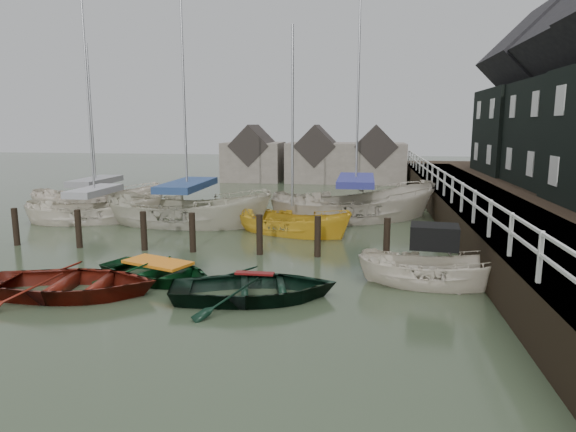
% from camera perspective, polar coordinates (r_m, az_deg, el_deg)
% --- Properties ---
extents(ground, '(120.00, 120.00, 0.00)m').
position_cam_1_polar(ground, '(15.32, -9.88, -6.84)').
color(ground, '#2C3622').
rests_on(ground, ground).
extents(pier, '(3.04, 32.00, 2.70)m').
position_cam_1_polar(pier, '(24.63, 19.55, 0.88)').
color(pier, black).
rests_on(pier, ground).
extents(mooring_pilings, '(13.72, 0.22, 1.80)m').
position_cam_1_polar(mooring_pilings, '(18.29, -10.30, -2.43)').
color(mooring_pilings, black).
rests_on(mooring_pilings, ground).
extents(far_sheds, '(14.00, 4.08, 4.39)m').
position_cam_1_polar(far_sheds, '(40.15, 2.96, 6.50)').
color(far_sheds, '#665B51').
rests_on(far_sheds, ground).
extents(rowboat_red, '(4.85, 3.69, 0.94)m').
position_cam_1_polar(rowboat_red, '(14.81, -22.90, -8.12)').
color(rowboat_red, '#5B160D').
rests_on(rowboat_red, ground).
extents(rowboat_green, '(4.48, 3.87, 0.78)m').
position_cam_1_polar(rowboat_green, '(15.39, -14.19, -6.92)').
color(rowboat_green, black).
rests_on(rowboat_green, ground).
extents(rowboat_dkgreen, '(4.88, 3.97, 0.89)m').
position_cam_1_polar(rowboat_dkgreen, '(13.42, -3.70, -9.18)').
color(rowboat_dkgreen, black).
rests_on(rowboat_dkgreen, ground).
extents(motorboat, '(4.32, 2.01, 2.49)m').
position_cam_1_polar(motorboat, '(14.98, 15.79, -7.08)').
color(motorboat, beige).
rests_on(motorboat, ground).
extents(sailboat_a, '(6.53, 4.15, 11.15)m').
position_cam_1_polar(sailboat_a, '(25.31, -20.53, -0.42)').
color(sailboat_a, beige).
rests_on(sailboat_a, ground).
extents(sailboat_b, '(7.97, 3.47, 12.35)m').
position_cam_1_polar(sailboat_b, '(23.45, -11.01, -0.77)').
color(sailboat_b, '#BEB8A2').
rests_on(sailboat_b, ground).
extents(sailboat_c, '(5.69, 3.93, 9.26)m').
position_cam_1_polar(sailboat_c, '(21.19, 0.48, -1.87)').
color(sailboat_c, gold).
rests_on(sailboat_c, ground).
extents(sailboat_d, '(8.74, 6.02, 12.39)m').
position_cam_1_polar(sailboat_d, '(24.40, 7.47, -0.25)').
color(sailboat_d, '#B8AE9D').
rests_on(sailboat_d, ground).
extents(sailboat_e, '(6.99, 4.05, 9.68)m').
position_cam_1_polar(sailboat_e, '(28.72, -20.42, 0.77)').
color(sailboat_e, beige).
rests_on(sailboat_e, ground).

